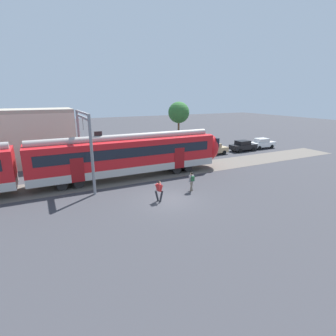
# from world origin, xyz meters

# --- Properties ---
(ground_plane) EXTENTS (160.00, 160.00, 0.00)m
(ground_plane) POSITION_xyz_m (0.00, 0.00, 0.00)
(ground_plane) COLOR #38383D
(track_bed) EXTENTS (80.00, 4.40, 0.01)m
(track_bed) POSITION_xyz_m (-11.86, 7.00, 0.01)
(track_bed) COLOR #605951
(track_bed) RESTS_ON ground
(commuter_train) EXTENTS (38.05, 3.07, 4.73)m
(commuter_train) POSITION_xyz_m (-9.38, 6.99, 2.25)
(commuter_train) COLOR #B7B2AD
(commuter_train) RESTS_ON ground
(pedestrian_red) EXTENTS (0.67, 0.54, 1.67)m
(pedestrian_red) POSITION_xyz_m (-0.70, 0.04, 0.96)
(pedestrian_red) COLOR #28282D
(pedestrian_red) RESTS_ON ground
(pedestrian_grey) EXTENTS (0.53, 0.63, 1.67)m
(pedestrian_grey) POSITION_xyz_m (2.69, 0.82, 0.99)
(pedestrian_grey) COLOR #6B6051
(pedestrian_grey) RESTS_ON ground
(parked_car_tan) EXTENTS (4.05, 1.86, 1.54)m
(parked_car_tan) POSITION_xyz_m (12.84, 11.69, 0.78)
(parked_car_tan) COLOR tan
(parked_car_tan) RESTS_ON ground
(parked_car_black) EXTENTS (4.00, 1.76, 1.54)m
(parked_car_black) POSITION_xyz_m (18.13, 11.70, 0.78)
(parked_car_black) COLOR black
(parked_car_black) RESTS_ON ground
(parked_car_white) EXTENTS (4.06, 1.87, 1.54)m
(parked_car_white) POSITION_xyz_m (22.14, 11.96, 0.78)
(parked_car_white) COLOR silver
(parked_car_white) RESTS_ON ground
(catenary_gantry) EXTENTS (0.24, 6.64, 6.53)m
(catenary_gantry) POSITION_xyz_m (-4.81, 7.00, 4.31)
(catenary_gantry) COLOR gray
(catenary_gantry) RESTS_ON ground
(background_building) EXTENTS (14.39, 5.00, 9.20)m
(background_building) POSITION_xyz_m (-11.75, 16.73, 3.21)
(background_building) COLOR beige
(background_building) RESTS_ON ground
(street_tree_right) EXTENTS (3.39, 3.39, 6.90)m
(street_tree_right) POSITION_xyz_m (12.24, 20.55, 5.18)
(street_tree_right) COLOR brown
(street_tree_right) RESTS_ON ground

